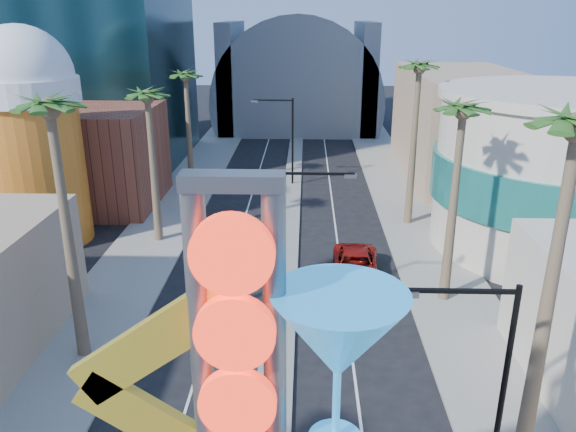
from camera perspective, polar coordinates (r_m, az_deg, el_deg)
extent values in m
cube|color=gray|center=(45.07, -12.01, 0.03)|extent=(5.00, 100.00, 0.15)
cube|color=gray|center=(44.54, 12.46, -0.25)|extent=(5.00, 100.00, 0.15)
cube|color=gray|center=(46.62, 0.27, 1.16)|extent=(1.60, 84.00, 0.15)
cube|color=brown|center=(48.65, -19.02, 5.68)|extent=(10.00, 10.00, 8.00)
cube|color=tan|center=(56.99, 17.08, 8.88)|extent=(10.00, 20.00, 10.00)
cylinder|color=#C15519|center=(41.71, -24.18, 4.17)|extent=(6.40, 6.40, 10.00)
cylinder|color=white|center=(40.74, -25.27, 11.48)|extent=(7.00, 7.00, 1.60)
sphere|color=white|center=(40.65, -25.44, 12.59)|extent=(6.60, 6.60, 6.60)
cylinder|color=beige|center=(41.07, 25.96, 3.68)|extent=(16.00, 16.00, 10.00)
cylinder|color=teal|center=(41.07, 25.96, 3.68)|extent=(16.60, 16.60, 3.00)
cylinder|color=beige|center=(40.10, 27.11, 10.95)|extent=(16.60, 16.60, 0.60)
cylinder|color=slate|center=(78.91, 1.00, 11.87)|extent=(22.00, 16.00, 22.00)
cube|color=slate|center=(79.20, -5.71, 13.99)|extent=(2.00, 16.00, 14.00)
cube|color=slate|center=(78.91, 7.76, 13.89)|extent=(2.00, 16.00, 14.00)
cube|color=slate|center=(9.59, -5.70, 3.52)|extent=(1.80, 0.50, 0.30)
cylinder|color=red|center=(9.67, -5.72, -3.90)|extent=(1.50, 0.25, 1.50)
cylinder|color=red|center=(10.39, -5.42, -11.74)|extent=(1.50, 0.25, 1.50)
cylinder|color=red|center=(11.28, -5.15, -18.46)|extent=(1.50, 0.25, 1.50)
cube|color=gold|center=(11.22, -13.44, -12.35)|extent=(3.47, 0.25, 2.80)
cube|color=gold|center=(12.39, -12.66, -20.21)|extent=(3.47, 0.25, 2.80)
cone|color=#248BCD|center=(10.77, 5.17, -12.08)|extent=(2.60, 2.60, 1.80)
cylinder|color=#248BCD|center=(11.69, 4.92, -18.74)|extent=(0.16, 0.16, 1.60)
cylinder|color=black|center=(28.40, -0.77, -3.05)|extent=(0.18, 0.18, 8.00)
cube|color=black|center=(27.12, 3.00, 4.32)|extent=(3.60, 0.12, 0.12)
cube|color=slate|center=(27.23, 6.37, 4.06)|extent=(0.60, 0.25, 0.18)
cylinder|color=black|center=(51.34, 0.47, 7.47)|extent=(0.18, 0.18, 8.00)
cube|color=black|center=(50.74, -1.60, 11.68)|extent=(3.60, 0.12, 0.12)
cube|color=slate|center=(50.87, -3.43, 11.56)|extent=(0.60, 0.25, 0.18)
cylinder|color=black|center=(18.91, 20.82, -17.49)|extent=(0.18, 0.18, 8.00)
cube|color=black|center=(16.47, 17.07, -7.30)|extent=(3.24, 0.12, 0.12)
cube|color=slate|center=(16.19, 12.07, -7.70)|extent=(0.60, 0.25, 0.18)
cylinder|color=brown|center=(26.11, -21.39, -2.47)|extent=(0.40, 0.40, 11.50)
sphere|color=#214A18|center=(24.64, -23.08, 10.00)|extent=(2.40, 2.40, 2.40)
cylinder|color=brown|center=(38.88, -13.49, 4.34)|extent=(0.40, 0.40, 10.00)
sphere|color=#214A18|center=(37.89, -14.11, 11.64)|extent=(2.40, 2.40, 2.40)
cylinder|color=brown|center=(50.22, -10.01, 8.05)|extent=(0.40, 0.40, 10.00)
sphere|color=#214A18|center=(49.46, -10.37, 13.73)|extent=(2.40, 2.40, 2.40)
cylinder|color=brown|center=(20.06, 24.70, -9.01)|extent=(0.40, 0.40, 12.00)
cylinder|color=brown|center=(30.78, 16.38, 0.46)|extent=(0.40, 0.40, 10.50)
sphere|color=#214A18|center=(29.52, 17.37, 10.11)|extent=(2.40, 2.40, 2.40)
cylinder|color=brown|center=(41.91, 12.59, 6.59)|extent=(0.40, 0.40, 11.50)
sphere|color=#214A18|center=(41.01, 13.21, 14.42)|extent=(2.40, 2.40, 2.40)
imported|color=#A1120C|center=(33.92, 6.86, -5.09)|extent=(3.08, 6.06, 1.64)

